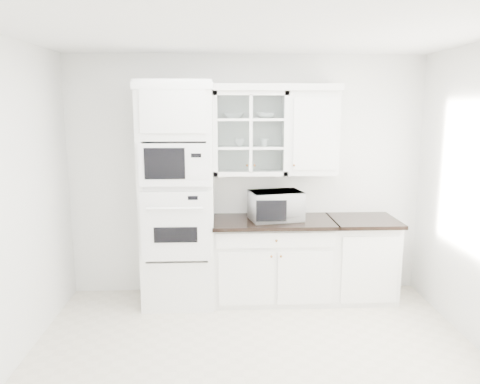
{
  "coord_description": "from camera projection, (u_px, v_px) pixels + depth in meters",
  "views": [
    {
      "loc": [
        -0.29,
        -3.51,
        2.15
      ],
      "look_at": [
        -0.1,
        1.05,
        1.3
      ],
      "focal_mm": 35.0,
      "sensor_mm": 36.0,
      "label": 1
    }
  ],
  "objects": [
    {
      "name": "bowl_a",
      "position": [
        234.0,
        116.0,
        5.05
      ],
      "size": [
        0.24,
        0.24,
        0.06
      ],
      "primitive_type": "imported",
      "rotation": [
        0.0,
        0.0,
        -0.01
      ],
      "color": "white",
      "rests_on": "upper_cabinet_glass"
    },
    {
      "name": "upper_cabinet_solid",
      "position": [
        312.0,
        133.0,
        5.1
      ],
      "size": [
        0.55,
        0.33,
        0.9
      ],
      "primitive_type": "cube",
      "color": "white",
      "rests_on": "room_shell"
    },
    {
      "name": "extra_base_cabinet",
      "position": [
        361.0,
        258.0,
        5.24
      ],
      "size": [
        0.72,
        0.67,
        0.92
      ],
      "color": "white",
      "rests_on": "ground"
    },
    {
      "name": "base_cabinet_run",
      "position": [
        273.0,
        259.0,
        5.2
      ],
      "size": [
        1.32,
        0.67,
        0.92
      ],
      "color": "white",
      "rests_on": "ground"
    },
    {
      "name": "bowl_b",
      "position": [
        266.0,
        115.0,
        5.04
      ],
      "size": [
        0.23,
        0.23,
        0.06
      ],
      "primitive_type": "imported",
      "rotation": [
        0.0,
        0.0,
        0.17
      ],
      "color": "white",
      "rests_on": "upper_cabinet_glass"
    },
    {
      "name": "cup_a",
      "position": [
        240.0,
        142.0,
        5.09
      ],
      "size": [
        0.14,
        0.14,
        0.09
      ],
      "primitive_type": "imported",
      "rotation": [
        0.0,
        0.0,
        -0.34
      ],
      "color": "white",
      "rests_on": "upper_cabinet_glass"
    },
    {
      "name": "room_shell",
      "position": [
        255.0,
        150.0,
        3.95
      ],
      "size": [
        4.0,
        3.5,
        2.7
      ],
      "color": "white",
      "rests_on": "ground"
    },
    {
      "name": "countertop_microwave",
      "position": [
        275.0,
        205.0,
        5.08
      ],
      "size": [
        0.62,
        0.55,
        0.32
      ],
      "primitive_type": "imported",
      "rotation": [
        0.0,
        0.0,
        3.34
      ],
      "color": "white",
      "rests_on": "base_cabinet_run"
    },
    {
      "name": "crown_molding",
      "position": [
        240.0,
        87.0,
        4.96
      ],
      "size": [
        2.14,
        0.38,
        0.07
      ],
      "primitive_type": "cube",
      "color": "white",
      "rests_on": "room_shell"
    },
    {
      "name": "cup_b",
      "position": [
        265.0,
        142.0,
        5.08
      ],
      "size": [
        0.11,
        0.11,
        0.09
      ],
      "primitive_type": "imported",
      "rotation": [
        0.0,
        0.0,
        -0.2
      ],
      "color": "white",
      "rests_on": "upper_cabinet_glass"
    },
    {
      "name": "oven_column",
      "position": [
        178.0,
        195.0,
        5.0
      ],
      "size": [
        0.76,
        0.68,
        2.4
      ],
      "color": "white",
      "rests_on": "ground"
    },
    {
      "name": "ground",
      "position": [
        257.0,
        369.0,
        3.85
      ],
      "size": [
        4.0,
        3.5,
        0.01
      ],
      "primitive_type": "cube",
      "color": "beige",
      "rests_on": "ground"
    },
    {
      "name": "upper_cabinet_glass",
      "position": [
        250.0,
        133.0,
        5.07
      ],
      "size": [
        0.8,
        0.33,
        0.9
      ],
      "color": "white",
      "rests_on": "room_shell"
    }
  ]
}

